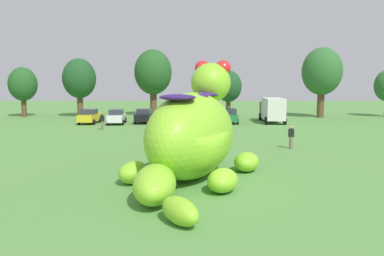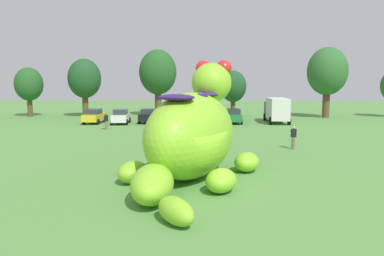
{
  "view_description": "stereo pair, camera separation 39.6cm",
  "coord_description": "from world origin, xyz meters",
  "px_view_note": "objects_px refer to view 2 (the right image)",
  "views": [
    {
      "loc": [
        -0.54,
        -17.39,
        4.93
      ],
      "look_at": [
        -0.74,
        2.97,
        2.43
      ],
      "focal_mm": 35.64,
      "sensor_mm": 36.0,
      "label": 1
    },
    {
      "loc": [
        -0.15,
        -17.38,
        4.93
      ],
      "look_at": [
        -0.74,
        2.97,
        2.43
      ],
      "focal_mm": 35.64,
      "sensor_mm": 36.0,
      "label": 2
    }
  ],
  "objects_px": {
    "car_white": "(121,116)",
    "car_orange": "(175,116)",
    "car_red": "(206,116)",
    "spectator_mid_field": "(106,121)",
    "giant_inflatable_creature": "(192,134)",
    "car_yellow": "(94,116)",
    "car_green": "(234,116)",
    "spectator_near_inflatable": "(293,138)",
    "car_black": "(149,116)",
    "box_truck": "(277,109)"
  },
  "relations": [
    {
      "from": "giant_inflatable_creature",
      "to": "car_yellow",
      "type": "relative_size",
      "value": 2.98
    },
    {
      "from": "car_red",
      "to": "spectator_near_inflatable",
      "type": "relative_size",
      "value": 2.4
    },
    {
      "from": "spectator_mid_field",
      "to": "car_white",
      "type": "bearing_deg",
      "value": 86.52
    },
    {
      "from": "car_white",
      "to": "giant_inflatable_creature",
      "type": "bearing_deg",
      "value": -69.88
    },
    {
      "from": "car_red",
      "to": "car_orange",
      "type": "bearing_deg",
      "value": -175.02
    },
    {
      "from": "car_black",
      "to": "car_green",
      "type": "height_order",
      "value": "same"
    },
    {
      "from": "car_red",
      "to": "spectator_mid_field",
      "type": "relative_size",
      "value": 2.4
    },
    {
      "from": "car_black",
      "to": "car_green",
      "type": "xyz_separation_m",
      "value": [
        10.08,
        -0.16,
        0.0
      ]
    },
    {
      "from": "spectator_mid_field",
      "to": "spectator_near_inflatable",
      "type": "bearing_deg",
      "value": -33.17
    },
    {
      "from": "car_red",
      "to": "car_white",
      "type": "bearing_deg",
      "value": -173.67
    },
    {
      "from": "car_black",
      "to": "car_orange",
      "type": "xyz_separation_m",
      "value": [
        3.17,
        -0.33,
        0.0
      ]
    },
    {
      "from": "car_yellow",
      "to": "car_white",
      "type": "distance_m",
      "value": 3.27
    },
    {
      "from": "car_yellow",
      "to": "car_orange",
      "type": "height_order",
      "value": "same"
    },
    {
      "from": "car_green",
      "to": "car_red",
      "type": "bearing_deg",
      "value": 177.3
    },
    {
      "from": "car_yellow",
      "to": "car_red",
      "type": "bearing_deg",
      "value": 3.08
    },
    {
      "from": "giant_inflatable_creature",
      "to": "spectator_mid_field",
      "type": "relative_size",
      "value": 7.26
    },
    {
      "from": "car_black",
      "to": "giant_inflatable_creature",
      "type": "bearing_deg",
      "value": -77.09
    },
    {
      "from": "car_green",
      "to": "car_black",
      "type": "bearing_deg",
      "value": 179.08
    },
    {
      "from": "giant_inflatable_creature",
      "to": "spectator_mid_field",
      "type": "height_order",
      "value": "giant_inflatable_creature"
    },
    {
      "from": "car_black",
      "to": "spectator_near_inflatable",
      "type": "xyz_separation_m",
      "value": [
        13.08,
        -17.34,
        -0.01
      ]
    },
    {
      "from": "spectator_mid_field",
      "to": "giant_inflatable_creature",
      "type": "bearing_deg",
      "value": -64.04
    },
    {
      "from": "car_green",
      "to": "box_truck",
      "type": "height_order",
      "value": "box_truck"
    },
    {
      "from": "car_green",
      "to": "spectator_near_inflatable",
      "type": "distance_m",
      "value": 17.43
    },
    {
      "from": "giant_inflatable_creature",
      "to": "car_red",
      "type": "distance_m",
      "value": 25.76
    },
    {
      "from": "car_green",
      "to": "box_truck",
      "type": "xyz_separation_m",
      "value": [
        5.19,
        0.89,
        0.74
      ]
    },
    {
      "from": "giant_inflatable_creature",
      "to": "car_white",
      "type": "bearing_deg",
      "value": 110.12
    },
    {
      "from": "car_yellow",
      "to": "car_black",
      "type": "relative_size",
      "value": 0.99
    },
    {
      "from": "car_red",
      "to": "spectator_mid_field",
      "type": "height_order",
      "value": "car_red"
    },
    {
      "from": "car_yellow",
      "to": "car_green",
      "type": "distance_m",
      "value": 16.46
    },
    {
      "from": "car_white",
      "to": "spectator_mid_field",
      "type": "distance_m",
      "value": 5.43
    },
    {
      "from": "spectator_near_inflatable",
      "to": "car_green",
      "type": "bearing_deg",
      "value": 99.93
    },
    {
      "from": "box_truck",
      "to": "car_yellow",
      "type": "bearing_deg",
      "value": -176.17
    },
    {
      "from": "car_white",
      "to": "car_orange",
      "type": "distance_m",
      "value": 6.34
    },
    {
      "from": "car_white",
      "to": "car_green",
      "type": "distance_m",
      "value": 13.23
    },
    {
      "from": "spectator_mid_field",
      "to": "car_orange",
      "type": "bearing_deg",
      "value": 43.14
    },
    {
      "from": "car_orange",
      "to": "car_green",
      "type": "height_order",
      "value": "same"
    },
    {
      "from": "car_black",
      "to": "car_orange",
      "type": "bearing_deg",
      "value": -5.91
    },
    {
      "from": "car_red",
      "to": "giant_inflatable_creature",
      "type": "bearing_deg",
      "value": -92.09
    },
    {
      "from": "car_white",
      "to": "spectator_mid_field",
      "type": "bearing_deg",
      "value": -93.48
    },
    {
      "from": "giant_inflatable_creature",
      "to": "car_orange",
      "type": "distance_m",
      "value": 25.57
    },
    {
      "from": "giant_inflatable_creature",
      "to": "car_black",
      "type": "height_order",
      "value": "giant_inflatable_creature"
    },
    {
      "from": "car_orange",
      "to": "car_yellow",
      "type": "bearing_deg",
      "value": -177.65
    },
    {
      "from": "giant_inflatable_creature",
      "to": "car_red",
      "type": "height_order",
      "value": "giant_inflatable_creature"
    },
    {
      "from": "giant_inflatable_creature",
      "to": "spectator_mid_field",
      "type": "distance_m",
      "value": 21.38
    },
    {
      "from": "car_orange",
      "to": "car_red",
      "type": "distance_m",
      "value": 3.67
    },
    {
      "from": "giant_inflatable_creature",
      "to": "spectator_near_inflatable",
      "type": "distance_m",
      "value": 11.13
    },
    {
      "from": "giant_inflatable_creature",
      "to": "car_white",
      "type": "relative_size",
      "value": 2.95
    },
    {
      "from": "giant_inflatable_creature",
      "to": "car_orange",
      "type": "xyz_separation_m",
      "value": [
        -2.72,
        25.38,
        -1.4
      ]
    },
    {
      "from": "car_yellow",
      "to": "car_green",
      "type": "bearing_deg",
      "value": 1.94
    },
    {
      "from": "car_black",
      "to": "car_yellow",
      "type": "bearing_deg",
      "value": -173.55
    }
  ]
}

